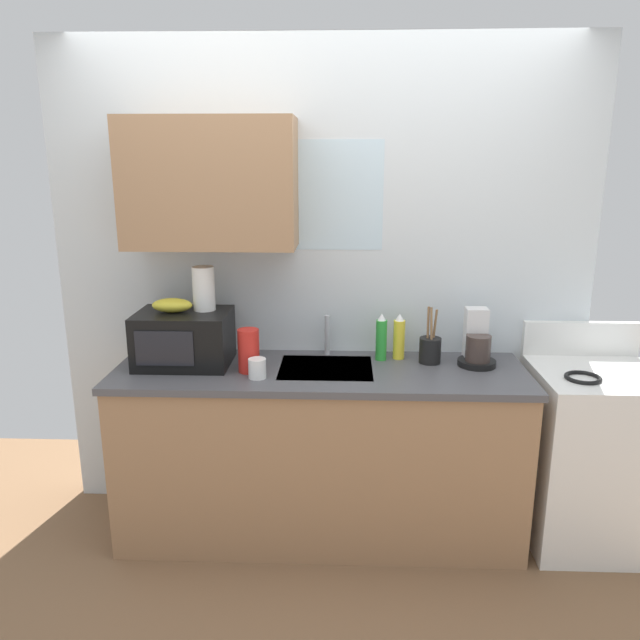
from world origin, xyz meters
TOP-DOWN VIEW (x-y plane):
  - kitchen_wall_assembly at (-0.10, 0.31)m, footprint 2.81×0.42m
  - counter_unit at (0.00, 0.00)m, footprint 2.04×0.63m
  - sink_faucet at (0.03, 0.24)m, footprint 0.03×0.03m
  - stove_range at (1.36, 0.00)m, footprint 0.60×0.60m
  - microwave at (-0.68, 0.05)m, footprint 0.46×0.35m
  - banana_bunch at (-0.73, 0.05)m, footprint 0.20×0.11m
  - paper_towel_roll at (-0.58, 0.10)m, footprint 0.11×0.11m
  - coffee_maker at (0.78, 0.11)m, footprint 0.19×0.21m
  - dish_soap_bottle_green at (0.31, 0.16)m, footprint 0.06×0.06m
  - dish_soap_bottle_yellow at (0.40, 0.18)m, footprint 0.06×0.06m
  - cereal_canister at (-0.34, -0.05)m, footprint 0.10×0.10m
  - mug_white at (-0.29, -0.14)m, footprint 0.08×0.08m
  - utensil_crock at (0.55, 0.12)m, footprint 0.11×0.11m

SIDE VIEW (x-z plane):
  - stove_range at x=1.36m, z-range -0.08..1.00m
  - counter_unit at x=0.00m, z-range 0.01..0.91m
  - mug_white at x=-0.29m, z-range 0.90..0.99m
  - utensil_crock at x=0.55m, z-range 0.83..1.12m
  - coffee_maker at x=0.78m, z-range 0.86..1.14m
  - sink_faucet at x=0.03m, z-range 0.90..1.11m
  - cereal_canister at x=-0.34m, z-range 0.90..1.11m
  - dish_soap_bottle_yellow at x=0.40m, z-range 0.89..1.13m
  - dish_soap_bottle_green at x=0.31m, z-range 0.89..1.14m
  - microwave at x=-0.68m, z-range 0.90..1.17m
  - banana_bunch at x=-0.73m, z-range 1.17..1.24m
  - paper_towel_roll at x=-0.58m, z-range 1.17..1.39m
  - kitchen_wall_assembly at x=-0.10m, z-range 0.11..2.61m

